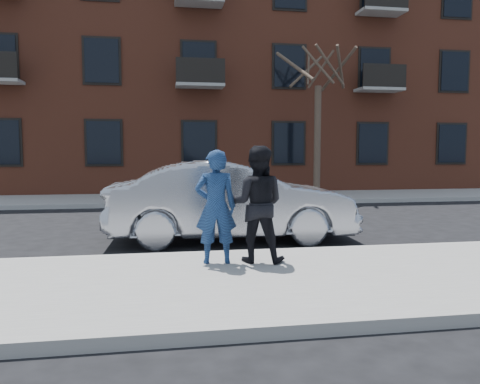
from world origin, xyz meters
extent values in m
plane|color=black|center=(0.00, 0.00, 0.00)|extent=(100.00, 100.00, 0.00)
cube|color=gray|center=(0.00, -0.25, 0.07)|extent=(50.00, 3.50, 0.15)
cube|color=#999691|center=(0.00, 1.55, 0.07)|extent=(50.00, 0.10, 0.15)
cube|color=gray|center=(0.00, 11.25, 0.07)|extent=(50.00, 3.50, 0.15)
cube|color=#999691|center=(0.00, 9.45, 0.07)|extent=(50.00, 0.10, 0.15)
cube|color=brown|center=(2.00, 18.00, 6.00)|extent=(24.00, 10.00, 12.00)
cube|color=black|center=(-7.50, 12.94, 2.20)|extent=(1.30, 0.06, 1.70)
cube|color=black|center=(3.90, 12.94, 2.20)|extent=(1.30, 0.06, 1.70)
cube|color=black|center=(11.50, 12.94, 2.20)|extent=(1.30, 0.06, 1.70)
cube|color=black|center=(3.90, 12.94, 5.40)|extent=(1.30, 0.06, 1.70)
cube|color=black|center=(11.50, 12.94, 5.40)|extent=(1.30, 0.06, 1.70)
cylinder|color=#342A1F|center=(4.50, 11.00, 2.25)|extent=(0.26, 0.26, 4.20)
imported|color=#999BA3|center=(-0.02, 3.20, 0.83)|extent=(5.11, 1.91, 1.67)
imported|color=navy|center=(-0.62, 0.73, 1.03)|extent=(0.66, 0.46, 1.75)
cube|color=black|center=(-0.66, 0.95, 1.44)|extent=(0.08, 0.13, 0.08)
imported|color=black|center=(0.03, 0.72, 1.06)|extent=(1.05, 0.93, 1.81)
cube|color=black|center=(-0.06, 0.94, 1.25)|extent=(0.09, 0.14, 0.06)
camera|label=1|loc=(-1.43, -6.38, 1.89)|focal=35.00mm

